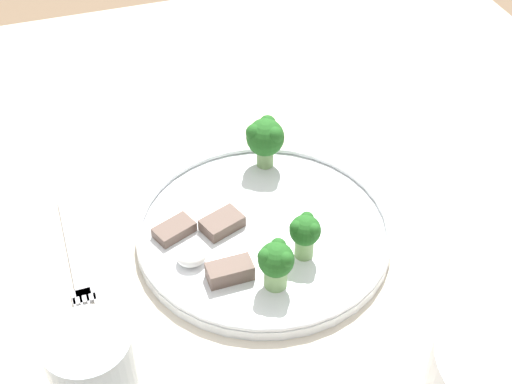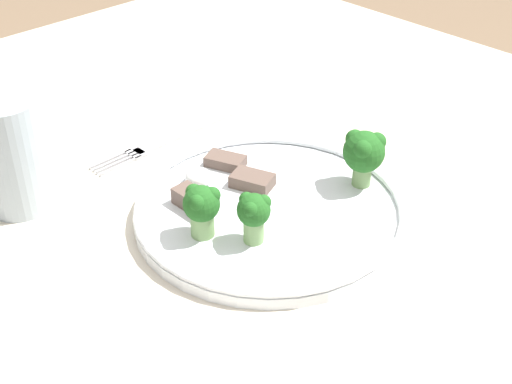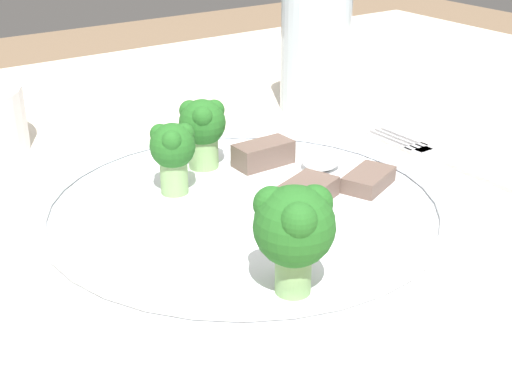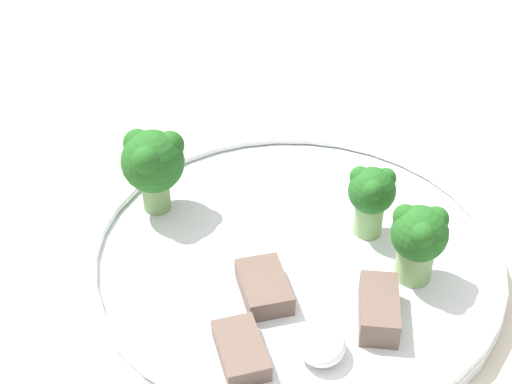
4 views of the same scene
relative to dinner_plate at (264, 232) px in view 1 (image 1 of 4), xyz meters
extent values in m
cube|color=beige|center=(0.05, -0.03, -0.02)|extent=(1.18, 1.07, 0.03)
cylinder|color=brown|center=(-0.48, -0.51, -0.39)|extent=(0.06, 0.06, 0.70)
cylinder|color=white|center=(0.00, 0.00, 0.00)|extent=(0.27, 0.27, 0.01)
torus|color=white|center=(0.00, 0.00, 0.01)|extent=(0.27, 0.27, 0.01)
cube|color=#B2B2B7|center=(0.20, -0.05, -0.01)|extent=(0.02, 0.15, 0.00)
cube|color=#B2B2B7|center=(0.20, 0.02, -0.01)|extent=(0.02, 0.02, 0.00)
cube|color=#B2B2B7|center=(0.21, 0.05, -0.01)|extent=(0.00, 0.06, 0.00)
cube|color=#B2B2B7|center=(0.20, 0.05, -0.01)|extent=(0.00, 0.06, 0.00)
cube|color=#B2B2B7|center=(0.19, 0.05, -0.01)|extent=(0.00, 0.06, 0.00)
cube|color=#B2B2B7|center=(0.19, 0.05, -0.01)|extent=(0.00, 0.06, 0.00)
cylinder|color=#7FA866|center=(-0.04, -0.10, 0.02)|extent=(0.02, 0.02, 0.02)
sphere|color=#215B1E|center=(-0.04, -0.10, 0.04)|extent=(0.04, 0.04, 0.04)
sphere|color=#215B1E|center=(-0.02, -0.10, 0.05)|extent=(0.02, 0.02, 0.02)
sphere|color=#215B1E|center=(-0.04, -0.09, 0.05)|extent=(0.02, 0.02, 0.02)
sphere|color=#215B1E|center=(-0.04, -0.12, 0.05)|extent=(0.02, 0.02, 0.02)
cylinder|color=#7FA866|center=(-0.03, 0.05, 0.02)|extent=(0.02, 0.02, 0.02)
sphere|color=#215B1E|center=(-0.03, 0.05, 0.04)|extent=(0.03, 0.03, 0.03)
sphere|color=#215B1E|center=(-0.02, 0.05, 0.05)|extent=(0.01, 0.01, 0.01)
sphere|color=#215B1E|center=(-0.03, 0.06, 0.05)|extent=(0.01, 0.01, 0.01)
sphere|color=#215B1E|center=(-0.03, 0.04, 0.05)|extent=(0.01, 0.01, 0.01)
cylinder|color=#7FA866|center=(0.01, 0.08, 0.01)|extent=(0.02, 0.02, 0.02)
sphere|color=#215B1E|center=(0.01, 0.08, 0.04)|extent=(0.04, 0.04, 0.04)
sphere|color=#215B1E|center=(0.02, 0.08, 0.05)|extent=(0.02, 0.02, 0.02)
sphere|color=#215B1E|center=(0.01, 0.09, 0.05)|extent=(0.02, 0.02, 0.02)
sphere|color=#215B1E|center=(0.01, 0.07, 0.05)|extent=(0.02, 0.02, 0.02)
cube|color=brown|center=(0.05, 0.05, 0.01)|extent=(0.05, 0.02, 0.02)
cube|color=brown|center=(0.09, -0.02, 0.01)|extent=(0.05, 0.04, 0.01)
cube|color=brown|center=(0.04, -0.02, 0.01)|extent=(0.05, 0.04, 0.01)
ellipsoid|color=white|center=(0.09, 0.02, 0.01)|extent=(0.03, 0.03, 0.02)
camera|label=1|loc=(0.18, 0.51, 0.55)|focal=50.00mm
camera|label=2|loc=(-0.42, 0.42, 0.42)|focal=50.00mm
camera|label=3|loc=(-0.24, -0.37, 0.22)|focal=50.00mm
camera|label=4|loc=(0.36, 0.02, 0.32)|focal=50.00mm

